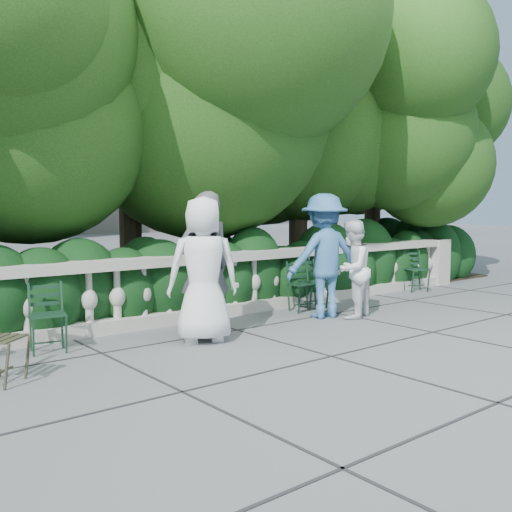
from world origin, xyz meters
TOP-DOWN VIEW (x-y plane):
  - ground at (0.00, 0.00)m, footprint 90.00×90.00m
  - balustrade at (0.00, 1.80)m, footprint 12.00×0.44m
  - shrub_hedge at (0.00, 3.00)m, footprint 15.00×2.60m
  - tree_canopy at (0.69, 3.19)m, footprint 15.04×6.52m
  - chair_c at (-2.99, 1.11)m, footprint 0.53×0.56m
  - chair_d at (1.18, 1.11)m, footprint 0.52×0.55m
  - chair_e at (4.48, 1.30)m, footprint 0.60×0.62m
  - chair_f at (1.54, 1.24)m, footprint 0.49×0.52m
  - chair_weathered at (-3.64, 0.22)m, footprint 0.65×0.65m
  - person_businessman at (-1.24, 0.53)m, footprint 1.07×0.92m
  - person_woman_grey at (-1.09, 0.72)m, footprint 0.77×0.57m
  - person_casual_man at (1.43, 0.40)m, footprint 0.88×0.78m
  - person_older_blue at (1.12, 0.72)m, footprint 1.37×0.97m

SIDE VIEW (x-z plane):
  - ground at x=0.00m, z-range 0.00..0.00m
  - shrub_hedge at x=0.00m, z-range -0.85..0.85m
  - chair_c at x=-2.99m, z-range -0.42..0.42m
  - chair_d at x=1.18m, z-range -0.42..0.42m
  - chair_e at x=4.48m, z-range -0.42..0.42m
  - chair_f at x=1.54m, z-range -0.42..0.42m
  - chair_weathered at x=-3.64m, z-range -0.42..0.42m
  - balustrade at x=0.00m, z-range -0.01..0.99m
  - person_casual_man at x=1.43m, z-range 0.00..1.52m
  - person_businessman at x=-1.24m, z-range 0.00..1.85m
  - person_woman_grey at x=-1.09m, z-range 0.00..1.92m
  - person_older_blue at x=1.12m, z-range 0.00..1.92m
  - tree_canopy at x=0.69m, z-range 0.57..7.35m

